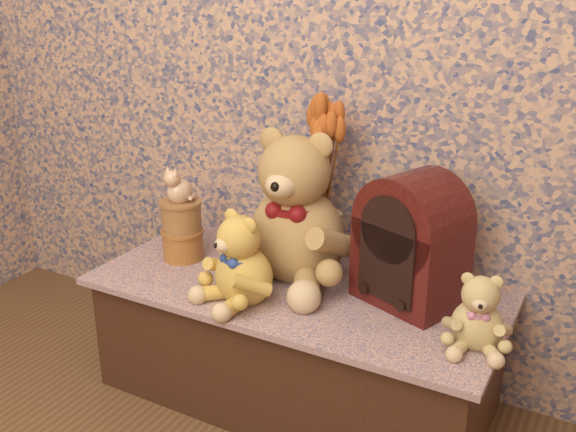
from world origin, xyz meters
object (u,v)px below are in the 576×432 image
at_px(teddy_large, 297,199).
at_px(cathedral_radio, 412,239).
at_px(cat_figurine, 179,183).
at_px(ceramic_vase, 323,242).
at_px(teddy_small, 479,307).
at_px(biscuit_tin_lower, 183,244).
at_px(teddy_medium, 243,254).

relative_size(teddy_large, cathedral_radio, 1.30).
distance_m(teddy_large, cathedral_radio, 0.37).
distance_m(teddy_large, cat_figurine, 0.39).
height_order(ceramic_vase, cat_figurine, cat_figurine).
bearing_deg(teddy_small, ceramic_vase, 145.04).
bearing_deg(cat_figurine, teddy_large, 18.58).
bearing_deg(teddy_small, biscuit_tin_lower, 162.57).
bearing_deg(teddy_large, teddy_small, -17.94).
bearing_deg(cathedral_radio, biscuit_tin_lower, -153.86).
bearing_deg(teddy_small, cat_figurine, 162.57).
xyz_separation_m(teddy_small, ceramic_vase, (-0.53, 0.22, -0.01)).
bearing_deg(biscuit_tin_lower, cat_figurine, 0.00).
height_order(teddy_large, cat_figurine, teddy_large).
bearing_deg(teddy_small, cathedral_radio, 134.31).
distance_m(ceramic_vase, cat_figurine, 0.49).
bearing_deg(cat_figurine, biscuit_tin_lower, -172.03).
relative_size(ceramic_vase, biscuit_tin_lower, 1.44).
xyz_separation_m(teddy_medium, teddy_small, (0.64, 0.07, -0.04)).
relative_size(teddy_medium, biscuit_tin_lower, 2.16).
bearing_deg(biscuit_tin_lower, teddy_medium, -24.28).
height_order(teddy_large, biscuit_tin_lower, teddy_large).
bearing_deg(ceramic_vase, teddy_large, -130.04).
relative_size(teddy_large, teddy_small, 2.31).
height_order(cathedral_radio, biscuit_tin_lower, cathedral_radio).
xyz_separation_m(cathedral_radio, cat_figurine, (-0.75, -0.07, 0.07)).
relative_size(teddy_large, biscuit_tin_lower, 3.74).
distance_m(ceramic_vase, biscuit_tin_lower, 0.47).
relative_size(teddy_large, cat_figurine, 4.00).
xyz_separation_m(teddy_large, cathedral_radio, (0.36, -0.00, -0.06)).
xyz_separation_m(teddy_large, biscuit_tin_lower, (-0.39, -0.07, -0.20)).
relative_size(cathedral_radio, cat_figurine, 3.09).
xyz_separation_m(biscuit_tin_lower, cat_figurine, (0.00, 0.00, 0.21)).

